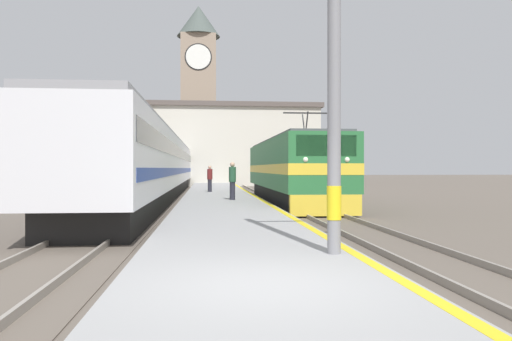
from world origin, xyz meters
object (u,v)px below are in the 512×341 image
(person_on_platform, at_px, (232,180))
(second_waiting_passenger, at_px, (210,178))
(locomotive_train, at_px, (290,170))
(catenary_mast, at_px, (340,46))
(clock_tower, at_px, (199,88))
(passenger_train, at_px, (163,166))

(person_on_platform, distance_m, second_waiting_passenger, 8.30)
(locomotive_train, relative_size, catenary_mast, 2.24)
(catenary_mast, bearing_deg, person_on_platform, 94.25)
(person_on_platform, bearing_deg, second_waiting_passenger, 97.07)
(locomotive_train, xyz_separation_m, clock_tower, (-5.54, 40.29, 10.84))
(second_waiting_passenger, bearing_deg, passenger_train, 130.32)
(person_on_platform, xyz_separation_m, second_waiting_passenger, (-1.02, 8.24, -0.08))
(catenary_mast, distance_m, person_on_platform, 15.38)
(locomotive_train, height_order, clock_tower, clock_tower)
(passenger_train, bearing_deg, catenary_mast, -78.69)
(passenger_train, relative_size, clock_tower, 2.08)
(clock_tower, bearing_deg, locomotive_train, -82.17)
(passenger_train, bearing_deg, person_on_platform, -70.39)
(person_on_platform, height_order, clock_tower, clock_tower)
(catenary_mast, xyz_separation_m, clock_tower, (-3.40, 58.16, 8.56))
(person_on_platform, bearing_deg, passenger_train, 109.61)
(passenger_train, relative_size, second_waiting_passenger, 29.16)
(catenary_mast, relative_size, clock_tower, 0.31)
(passenger_train, xyz_separation_m, catenary_mast, (5.44, -27.22, 1.98))
(locomotive_train, distance_m, clock_tower, 42.09)
(person_on_platform, height_order, second_waiting_passenger, person_on_platform)
(locomotive_train, bearing_deg, catenary_mast, -96.83)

